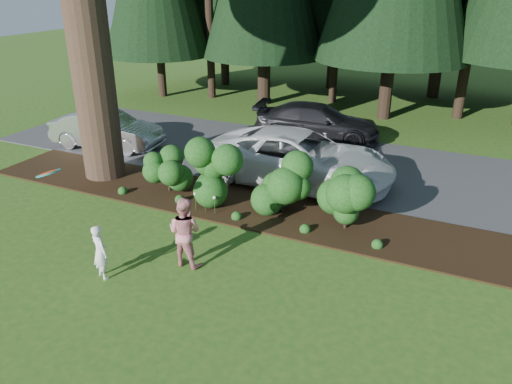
{
  "coord_description": "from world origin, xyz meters",
  "views": [
    {
      "loc": [
        6.14,
        -8.04,
        6.01
      ],
      "look_at": [
        1.59,
        1.61,
        1.3
      ],
      "focal_mm": 35.0,
      "sensor_mm": 36.0,
      "label": 1
    }
  ],
  "objects_px": {
    "car_silver_wagon": "(106,130)",
    "child": "(100,252)",
    "car_white_suv": "(299,158)",
    "frisbee": "(48,173)",
    "car_dark_suv": "(317,122)",
    "adult": "(185,232)"
  },
  "relations": [
    {
      "from": "car_white_suv",
      "to": "child",
      "type": "relative_size",
      "value": 4.7
    },
    {
      "from": "car_silver_wagon",
      "to": "car_white_suv",
      "type": "distance_m",
      "value": 7.62
    },
    {
      "from": "child",
      "to": "adult",
      "type": "distance_m",
      "value": 1.82
    },
    {
      "from": "car_white_suv",
      "to": "frisbee",
      "type": "bearing_deg",
      "value": 154.93
    },
    {
      "from": "car_white_suv",
      "to": "adult",
      "type": "distance_m",
      "value": 5.46
    },
    {
      "from": "car_white_suv",
      "to": "car_dark_suv",
      "type": "xyz_separation_m",
      "value": [
        -0.91,
        4.38,
        -0.11
      ]
    },
    {
      "from": "car_white_suv",
      "to": "car_dark_suv",
      "type": "height_order",
      "value": "car_white_suv"
    },
    {
      "from": "car_white_suv",
      "to": "adult",
      "type": "xyz_separation_m",
      "value": [
        -0.62,
        -5.42,
        -0.03
      ]
    },
    {
      "from": "adult",
      "to": "car_silver_wagon",
      "type": "bearing_deg",
      "value": -37.93
    },
    {
      "from": "frisbee",
      "to": "car_dark_suv",
      "type": "bearing_deg",
      "value": 78.62
    },
    {
      "from": "car_silver_wagon",
      "to": "frisbee",
      "type": "xyz_separation_m",
      "value": [
        4.5,
        -6.78,
        1.48
      ]
    },
    {
      "from": "child",
      "to": "adult",
      "type": "height_order",
      "value": "adult"
    },
    {
      "from": "car_silver_wagon",
      "to": "child",
      "type": "height_order",
      "value": "car_silver_wagon"
    },
    {
      "from": "car_silver_wagon",
      "to": "adult",
      "type": "bearing_deg",
      "value": -136.19
    },
    {
      "from": "car_silver_wagon",
      "to": "child",
      "type": "bearing_deg",
      "value": -147.79
    },
    {
      "from": "car_silver_wagon",
      "to": "child",
      "type": "distance_m",
      "value": 8.88
    },
    {
      "from": "car_white_suv",
      "to": "adult",
      "type": "relative_size",
      "value": 3.59
    },
    {
      "from": "car_white_suv",
      "to": "adult",
      "type": "bearing_deg",
      "value": 173.75
    },
    {
      "from": "car_dark_suv",
      "to": "frisbee",
      "type": "distance_m",
      "value": 11.28
    },
    {
      "from": "child",
      "to": "car_silver_wagon",
      "type": "bearing_deg",
      "value": -28.6
    },
    {
      "from": "car_dark_suv",
      "to": "adult",
      "type": "xyz_separation_m",
      "value": [
        0.29,
        -9.8,
        0.09
      ]
    },
    {
      "from": "car_dark_suv",
      "to": "child",
      "type": "distance_m",
      "value": 11.07
    }
  ]
}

